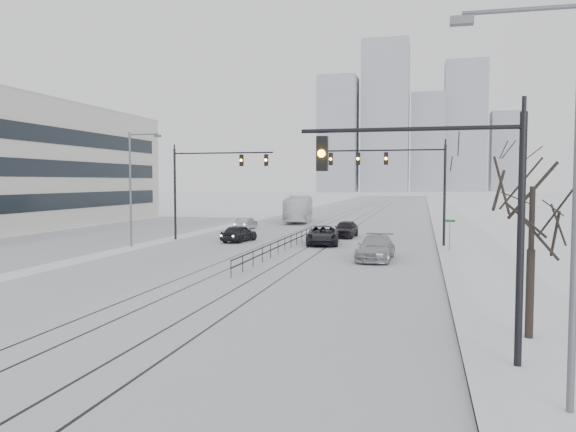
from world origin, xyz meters
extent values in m
cube|color=silver|center=(0.00, 60.00, 0.01)|extent=(22.00, 260.00, 0.02)
cube|color=white|center=(13.50, 60.00, 0.08)|extent=(5.00, 260.00, 0.16)
cube|color=gray|center=(11.05, 60.00, 0.06)|extent=(0.10, 260.00, 0.12)
cube|color=silver|center=(-20.00, 35.00, 0.01)|extent=(14.00, 60.00, 0.03)
cube|color=black|center=(-2.60, 40.00, 0.02)|extent=(0.10, 180.00, 0.01)
cube|color=black|center=(-1.20, 40.00, 0.02)|extent=(0.10, 180.00, 0.01)
cube|color=black|center=(1.20, 40.00, 0.02)|extent=(0.10, 180.00, 0.01)
cube|color=black|center=(2.60, 40.00, 0.02)|extent=(0.10, 180.00, 0.01)
cube|color=black|center=(-27.98, 35.00, 7.00)|extent=(0.08, 58.00, 12.00)
cube|color=#91959F|center=(-30.00, 260.00, 27.50)|extent=(18.00, 18.00, 55.00)
cube|color=#91959F|center=(-8.00, 268.00, 36.00)|extent=(22.00, 22.00, 72.00)
cube|color=#91959F|center=(12.00, 276.00, 24.00)|extent=(16.00, 16.00, 48.00)
cube|color=#91959F|center=(30.00, 284.00, 32.00)|extent=(20.00, 20.00, 64.00)
cube|color=#91959F|center=(50.00, 292.00, 20.00)|extent=(14.00, 14.00, 40.00)
cylinder|color=black|center=(12.40, 6.00, 3.50)|extent=(0.20, 0.20, 7.00)
cylinder|color=black|center=(9.40, 6.00, 6.60)|extent=(6.00, 0.12, 0.12)
cube|color=black|center=(7.00, 6.00, 5.95)|extent=(0.32, 0.24, 1.00)
sphere|color=orange|center=(7.00, 5.86, 5.95)|extent=(0.22, 0.22, 0.22)
cylinder|color=black|center=(11.50, 35.00, 4.00)|extent=(0.20, 0.20, 8.00)
cylinder|color=black|center=(6.75, 35.00, 7.60)|extent=(9.50, 0.12, 0.12)
cube|color=black|center=(2.60, 35.00, 6.95)|extent=(0.32, 0.24, 1.00)
sphere|color=orange|center=(2.60, 34.86, 6.95)|extent=(0.22, 0.22, 0.22)
cube|color=black|center=(4.80, 35.00, 6.95)|extent=(0.32, 0.24, 1.00)
sphere|color=orange|center=(4.80, 34.86, 6.95)|extent=(0.22, 0.22, 0.22)
cube|color=black|center=(7.00, 35.00, 6.95)|extent=(0.32, 0.24, 1.00)
sphere|color=orange|center=(7.00, 34.86, 6.95)|extent=(0.22, 0.22, 0.22)
cylinder|color=black|center=(-11.50, 36.00, 4.00)|extent=(0.20, 0.20, 8.00)
cylinder|color=black|center=(-7.00, 36.00, 7.60)|extent=(9.00, 0.12, 0.12)
cube|color=black|center=(-3.10, 36.00, 6.95)|extent=(0.32, 0.24, 1.00)
sphere|color=orange|center=(-3.10, 35.86, 6.95)|extent=(0.22, 0.22, 0.22)
cube|color=black|center=(-5.30, 36.00, 6.95)|extent=(0.32, 0.24, 1.00)
sphere|color=orange|center=(-5.30, 35.86, 6.95)|extent=(0.22, 0.22, 0.22)
cylinder|color=#595B60|center=(13.00, 3.00, 4.50)|extent=(0.16, 0.16, 9.00)
cylinder|color=#595B60|center=(11.80, 3.00, 8.80)|extent=(2.40, 0.10, 0.10)
cube|color=#595B60|center=(10.60, 3.00, 8.65)|extent=(0.50, 0.25, 0.18)
cylinder|color=#595B60|center=(-12.50, 30.00, 4.50)|extent=(0.16, 0.16, 9.00)
cylinder|color=#595B60|center=(-11.30, 30.00, 8.80)|extent=(2.40, 0.10, 0.10)
cube|color=#595B60|center=(-10.10, 30.00, 8.65)|extent=(0.50, 0.25, 0.18)
cylinder|color=black|center=(13.20, 9.00, 1.50)|extent=(0.26, 0.26, 3.00)
cylinder|color=black|center=(13.20, 9.00, 3.75)|extent=(0.18, 0.18, 2.50)
cube|color=black|center=(0.00, 30.00, 0.95)|extent=(0.06, 24.00, 0.06)
cube|color=black|center=(0.00, 30.00, 0.55)|extent=(0.06, 24.00, 0.06)
cylinder|color=#595B60|center=(11.80, 32.00, 1.20)|extent=(0.06, 0.06, 2.40)
cube|color=#0C4C19|center=(11.80, 32.00, 2.30)|extent=(0.70, 0.04, 0.18)
imported|color=black|center=(-5.32, 35.30, 0.73)|extent=(2.38, 4.49, 1.45)
imported|color=#9A9DA1|center=(-8.51, 47.21, 0.64)|extent=(1.46, 3.90, 1.27)
imported|color=black|center=(2.00, 34.82, 0.76)|extent=(3.19, 5.71, 1.51)
imported|color=#9B9FA2|center=(6.90, 26.80, 0.79)|extent=(2.40, 5.52, 1.58)
imported|color=black|center=(3.03, 41.05, 0.78)|extent=(2.10, 4.67, 1.56)
imported|color=silver|center=(-5.33, 59.04, 1.64)|extent=(4.22, 12.00, 3.27)
camera|label=1|loc=(9.82, -9.98, 5.16)|focal=35.00mm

